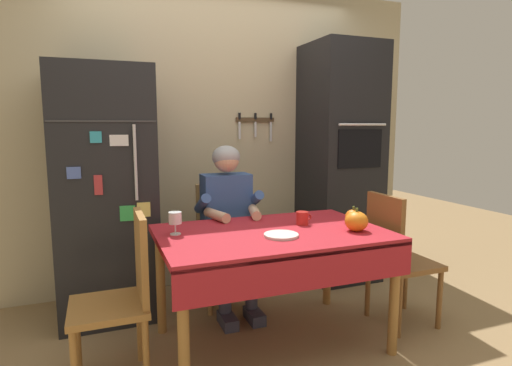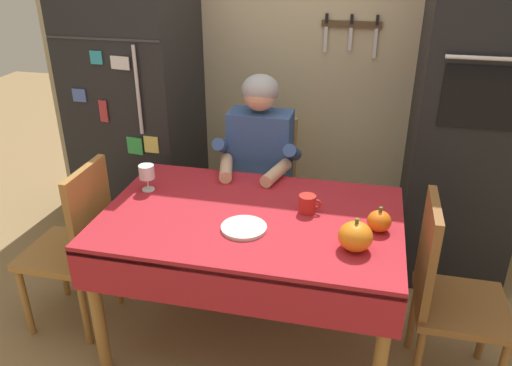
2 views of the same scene
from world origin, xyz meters
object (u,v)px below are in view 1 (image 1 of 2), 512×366
at_px(wall_oven, 340,164).
at_px(chair_right_side, 395,254).
at_px(pumpkin_medium, 353,217).
at_px(refrigerator, 106,194).
at_px(seated_person, 229,214).
at_px(pumpkin_large, 356,221).
at_px(chair_behind_person, 222,237).
at_px(wine_glass, 175,219).
at_px(chair_left_side, 123,291).
at_px(coffee_mug, 302,218).
at_px(serving_tray, 282,235).
at_px(dining_table, 273,245).

height_order(wall_oven, chair_right_side, wall_oven).
relative_size(chair_right_side, pumpkin_medium, 7.88).
height_order(refrigerator, pumpkin_medium, refrigerator).
bearing_deg(chair_right_side, seated_person, 146.86).
bearing_deg(pumpkin_large, chair_behind_person, 121.51).
relative_size(chair_behind_person, wine_glass, 6.74).
relative_size(chair_right_side, chair_left_side, 1.00).
distance_m(wall_oven, coffee_mug, 1.17).
height_order(seated_person, wine_glass, seated_person).
distance_m(wine_glass, serving_tray, 0.65).
bearing_deg(pumpkin_large, refrigerator, 143.86).
relative_size(wine_glass, serving_tray, 0.67).
distance_m(wall_oven, seated_person, 1.23).
relative_size(refrigerator, chair_left_side, 1.94).
distance_m(chair_behind_person, wine_glass, 0.86).
height_order(chair_behind_person, seated_person, seated_person).
relative_size(chair_left_side, coffee_mug, 8.55).
bearing_deg(seated_person, chair_right_side, -33.14).
xyz_separation_m(chair_left_side, pumpkin_medium, (1.49, 0.06, 0.28)).
bearing_deg(serving_tray, refrigerator, 133.59).
bearing_deg(pumpkin_medium, seated_person, 138.90).
distance_m(dining_table, wine_glass, 0.62).
relative_size(coffee_mug, serving_tray, 0.53).
bearing_deg(refrigerator, chair_right_side, -26.74).
xyz_separation_m(wall_oven, coffee_mug, (-0.80, -0.82, -0.27)).
xyz_separation_m(chair_behind_person, seated_person, (0.00, -0.19, 0.23)).
bearing_deg(serving_tray, pumpkin_large, -5.94).
bearing_deg(serving_tray, pumpkin_medium, 12.03).
bearing_deg(coffee_mug, chair_right_side, -13.27).
xyz_separation_m(refrigerator, chair_right_side, (1.85, -0.93, -0.39)).
bearing_deg(chair_behind_person, refrigerator, 173.93).
bearing_deg(chair_behind_person, chair_left_side, -133.37).
bearing_deg(serving_tray, chair_behind_person, 96.41).
bearing_deg(coffee_mug, serving_tray, -138.78).
relative_size(chair_right_side, wine_glass, 6.74).
height_order(wine_glass, pumpkin_medium, wine_glass).
relative_size(seated_person, pumpkin_large, 8.49).
relative_size(wall_oven, pumpkin_medium, 17.80).
xyz_separation_m(dining_table, pumpkin_large, (0.49, -0.17, 0.15)).
distance_m(refrigerator, coffee_mug, 1.44).
height_order(coffee_mug, pumpkin_large, pumpkin_large).
bearing_deg(refrigerator, chair_behind_person, -6.07).
xyz_separation_m(chair_left_side, coffee_mug, (1.16, 0.16, 0.27)).
bearing_deg(dining_table, chair_right_side, -3.13).
distance_m(wall_oven, serving_tray, 1.51).
height_order(wall_oven, chair_left_side, wall_oven).
xyz_separation_m(pumpkin_medium, serving_tray, (-0.58, -0.12, -0.04)).
xyz_separation_m(chair_behind_person, pumpkin_large, (0.59, -0.96, 0.29)).
height_order(refrigerator, dining_table, refrigerator).
height_order(chair_right_side, serving_tray, chair_right_side).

